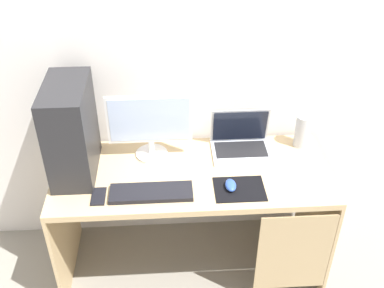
{
  "coord_description": "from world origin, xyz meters",
  "views": [
    {
      "loc": [
        -0.12,
        -1.95,
        2.27
      ],
      "look_at": [
        0.0,
        0.0,
        0.9
      ],
      "focal_mm": 43.16,
      "sensor_mm": 36.0,
      "label": 1
    }
  ],
  "objects_px": {
    "monitor": "(150,125)",
    "mouse_left": "(231,185)",
    "pc_tower": "(71,130)",
    "cell_phone": "(99,196)",
    "keyboard": "(151,193)",
    "laptop": "(241,143)",
    "speaker": "(303,131)"
  },
  "relations": [
    {
      "from": "monitor",
      "to": "mouse_left",
      "type": "xyz_separation_m",
      "value": [
        0.41,
        -0.31,
        -0.18
      ]
    },
    {
      "from": "pc_tower",
      "to": "cell_phone",
      "type": "height_order",
      "value": "pc_tower"
    },
    {
      "from": "mouse_left",
      "to": "cell_phone",
      "type": "bearing_deg",
      "value": -177.8
    },
    {
      "from": "keyboard",
      "to": "monitor",
      "type": "bearing_deg",
      "value": 90.17
    },
    {
      "from": "laptop",
      "to": "cell_phone",
      "type": "height_order",
      "value": "laptop"
    },
    {
      "from": "pc_tower",
      "to": "speaker",
      "type": "relative_size",
      "value": 2.61
    },
    {
      "from": "monitor",
      "to": "speaker",
      "type": "xyz_separation_m",
      "value": [
        0.87,
        0.05,
        -0.11
      ]
    },
    {
      "from": "monitor",
      "to": "keyboard",
      "type": "xyz_separation_m",
      "value": [
        0.0,
        -0.33,
        -0.19
      ]
    },
    {
      "from": "pc_tower",
      "to": "cell_phone",
      "type": "xyz_separation_m",
      "value": [
        0.14,
        -0.24,
        -0.25
      ]
    },
    {
      "from": "laptop",
      "to": "speaker",
      "type": "bearing_deg",
      "value": 3.82
    },
    {
      "from": "pc_tower",
      "to": "mouse_left",
      "type": "distance_m",
      "value": 0.87
    },
    {
      "from": "keyboard",
      "to": "cell_phone",
      "type": "bearing_deg",
      "value": -178.74
    },
    {
      "from": "laptop",
      "to": "keyboard",
      "type": "xyz_separation_m",
      "value": [
        -0.51,
        -0.36,
        -0.04
      ]
    },
    {
      "from": "keyboard",
      "to": "mouse_left",
      "type": "bearing_deg",
      "value": 2.82
    },
    {
      "from": "keyboard",
      "to": "speaker",
      "type": "bearing_deg",
      "value": 23.86
    },
    {
      "from": "pc_tower",
      "to": "keyboard",
      "type": "height_order",
      "value": "pc_tower"
    },
    {
      "from": "pc_tower",
      "to": "monitor",
      "type": "bearing_deg",
      "value": 14.75
    },
    {
      "from": "keyboard",
      "to": "laptop",
      "type": "bearing_deg",
      "value": 35.24
    },
    {
      "from": "laptop",
      "to": "cell_phone",
      "type": "distance_m",
      "value": 0.85
    },
    {
      "from": "pc_tower",
      "to": "speaker",
      "type": "xyz_separation_m",
      "value": [
        1.26,
        0.15,
        -0.16
      ]
    },
    {
      "from": "speaker",
      "to": "keyboard",
      "type": "relative_size",
      "value": 0.47
    },
    {
      "from": "laptop",
      "to": "keyboard",
      "type": "bearing_deg",
      "value": -144.76
    },
    {
      "from": "pc_tower",
      "to": "keyboard",
      "type": "distance_m",
      "value": 0.52
    },
    {
      "from": "keyboard",
      "to": "mouse_left",
      "type": "height_order",
      "value": "mouse_left"
    },
    {
      "from": "monitor",
      "to": "keyboard",
      "type": "distance_m",
      "value": 0.39
    },
    {
      "from": "pc_tower",
      "to": "laptop",
      "type": "xyz_separation_m",
      "value": [
        0.91,
        0.13,
        -0.21
      ]
    },
    {
      "from": "cell_phone",
      "to": "laptop",
      "type": "bearing_deg",
      "value": 25.27
    },
    {
      "from": "speaker",
      "to": "cell_phone",
      "type": "relative_size",
      "value": 1.51
    },
    {
      "from": "keyboard",
      "to": "mouse_left",
      "type": "xyz_separation_m",
      "value": [
        0.41,
        0.02,
        0.01
      ]
    },
    {
      "from": "laptop",
      "to": "keyboard",
      "type": "height_order",
      "value": "laptop"
    },
    {
      "from": "mouse_left",
      "to": "cell_phone",
      "type": "height_order",
      "value": "mouse_left"
    },
    {
      "from": "cell_phone",
      "to": "monitor",
      "type": "bearing_deg",
      "value": 52.23
    }
  ]
}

